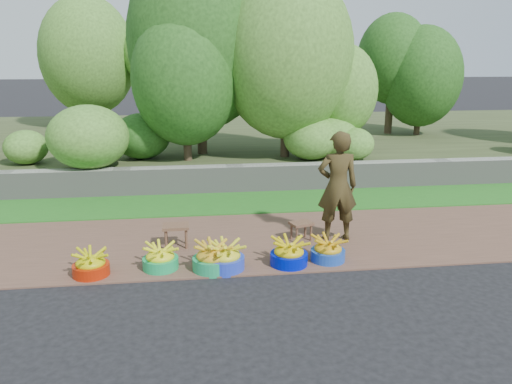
{
  "coord_description": "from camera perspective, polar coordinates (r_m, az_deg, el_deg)",
  "views": [
    {
      "loc": [
        -0.81,
        -5.76,
        2.69
      ],
      "look_at": [
        0.09,
        1.3,
        0.75
      ],
      "focal_mm": 35.0,
      "sensor_mm": 36.0,
      "label": 1
    }
  ],
  "objects": [
    {
      "name": "basin_f",
      "position": [
        6.84,
        8.22,
        -6.65
      ],
      "size": [
        0.47,
        0.47,
        0.35
      ],
      "color": "#1A42A5",
      "rests_on": "ground"
    },
    {
      "name": "grass_verge",
      "position": [
        9.43,
        -2.03,
        -1.21
      ],
      "size": [
        80.0,
        1.5,
        0.04
      ],
      "primitive_type": "cube",
      "color": "#246C1E",
      "rests_on": "ground"
    },
    {
      "name": "stool_right",
      "position": [
        7.49,
        5.2,
        -3.88
      ],
      "size": [
        0.38,
        0.33,
        0.28
      ],
      "rotation": [
        0.0,
        0.0,
        0.31
      ],
      "color": "brown",
      "rests_on": "dirt_shoulder"
    },
    {
      "name": "earth_bank",
      "position": [
        14.98,
        -4.08,
        5.83
      ],
      "size": [
        80.0,
        10.0,
        0.5
      ],
      "primitive_type": "cube",
      "color": "#3C4826",
      "rests_on": "ground"
    },
    {
      "name": "basin_d",
      "position": [
        6.52,
        -3.58,
        -7.5
      ],
      "size": [
        0.51,
        0.51,
        0.38
      ],
      "color": "#2139C4",
      "rests_on": "ground"
    },
    {
      "name": "basin_b",
      "position": [
        6.64,
        -10.88,
        -7.48
      ],
      "size": [
        0.46,
        0.46,
        0.35
      ],
      "color": "#169B53",
      "rests_on": "ground"
    },
    {
      "name": "vendor_woman",
      "position": [
        7.44,
        9.3,
        0.66
      ],
      "size": [
        0.62,
        0.43,
        1.64
      ],
      "primitive_type": "imported",
      "rotation": [
        0.0,
        0.0,
        3.08
      ],
      "color": "black",
      "rests_on": "dirt_shoulder"
    },
    {
      "name": "vegetation",
      "position": [
        13.11,
        11.16,
        14.89
      ],
      "size": [
        32.12,
        8.96,
        4.69
      ],
      "color": "#3F3121",
      "rests_on": "earth_bank"
    },
    {
      "name": "basin_e",
      "position": [
        6.65,
        3.78,
        -7.07
      ],
      "size": [
        0.5,
        0.5,
        0.37
      ],
      "color": "#000FB4",
      "rests_on": "ground"
    },
    {
      "name": "basin_a",
      "position": [
        6.67,
        -18.36,
        -7.93
      ],
      "size": [
        0.46,
        0.46,
        0.34
      ],
      "color": "#A81D06",
      "rests_on": "ground"
    },
    {
      "name": "retaining_wall",
      "position": [
        10.18,
        -2.48,
        1.51
      ],
      "size": [
        80.0,
        0.35,
        0.55
      ],
      "primitive_type": "cube",
      "color": "gray",
      "rests_on": "ground"
    },
    {
      "name": "stool_left",
      "position": [
        7.28,
        -9.15,
        -4.24
      ],
      "size": [
        0.38,
        0.3,
        0.33
      ],
      "rotation": [
        0.0,
        0.0,
        0.03
      ],
      "color": "brown",
      "rests_on": "dirt_shoulder"
    },
    {
      "name": "basin_c",
      "position": [
        6.52,
        -5.05,
        -7.55
      ],
      "size": [
        0.51,
        0.51,
        0.38
      ],
      "color": "#1D9458",
      "rests_on": "ground"
    },
    {
      "name": "ground_plane",
      "position": [
        6.41,
        0.7,
        -9.57
      ],
      "size": [
        120.0,
        120.0,
        0.0
      ],
      "primitive_type": "plane",
      "color": "black",
      "rests_on": "ground"
    },
    {
      "name": "dirt_shoulder",
      "position": [
        7.55,
        -0.61,
        -5.55
      ],
      "size": [
        80.0,
        2.5,
        0.02
      ],
      "primitive_type": "cube",
      "color": "brown",
      "rests_on": "ground"
    }
  ]
}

